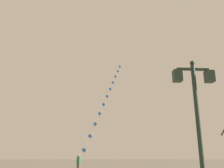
{
  "coord_description": "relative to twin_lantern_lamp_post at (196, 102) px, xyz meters",
  "views": [
    {
      "loc": [
        -0.04,
        -1.26,
        1.61
      ],
      "look_at": [
        1.43,
        22.26,
        8.5
      ],
      "focal_mm": 39.1,
      "sensor_mm": 36.0,
      "label": 1
    }
  ],
  "objects": [
    {
      "name": "twin_lantern_lamp_post",
      "position": [
        0.0,
        0.0,
        0.0
      ],
      "size": [
        1.39,
        0.28,
        4.74
      ],
      "color": "#1E2D23",
      "rests_on": "ground_plane"
    },
    {
      "name": "kite_train",
      "position": [
        -2.1,
        24.42,
        5.53
      ],
      "size": [
        6.05,
        17.62,
        16.96
      ],
      "color": "brown",
      "rests_on": "ground_plane"
    },
    {
      "name": "kite_flyer",
      "position": [
        -4.72,
        14.09,
        -2.38
      ],
      "size": [
        0.33,
        0.63,
        1.71
      ],
      "rotation": [
        0.0,
        0.0,
        1.32
      ],
      "color": "brown",
      "rests_on": "ground_plane"
    }
  ]
}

